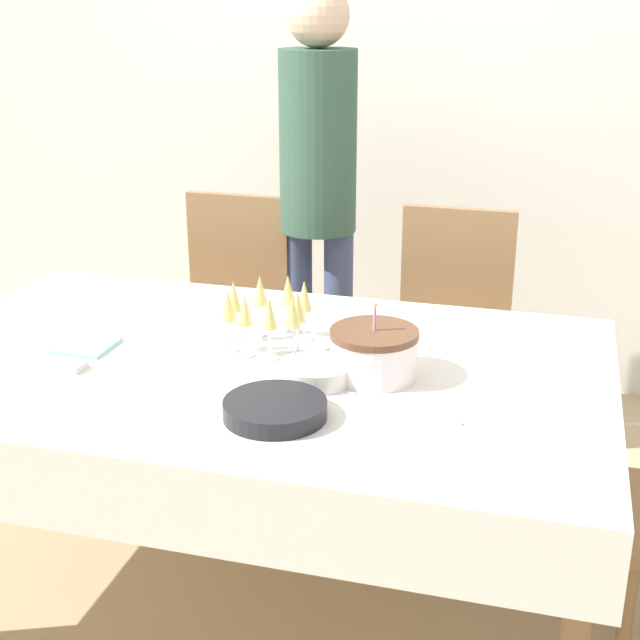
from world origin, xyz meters
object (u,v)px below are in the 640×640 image
object	(u,v)px
champagne_tray	(269,318)
plate_stack_dessert	(317,373)
dining_chair_far_left	(230,312)
plate_stack_main	(275,409)
person_standing	(318,176)
birthday_cake	(374,353)
dining_chair_far_right	(450,334)

from	to	relation	value
champagne_tray	plate_stack_dessert	bearing A→B (deg)	-43.49
dining_chair_far_left	plate_stack_main	size ratio (longest dim) A/B	3.90
plate_stack_dessert	person_standing	distance (m)	1.20
champagne_tray	person_standing	distance (m)	0.99
birthday_cake	plate_stack_main	size ratio (longest dim) A/B	0.94
dining_chair_far_left	dining_chair_far_right	size ratio (longest dim) A/B	1.00
dining_chair_far_right	birthday_cake	size ratio (longest dim) A/B	4.17
dining_chair_far_right	person_standing	size ratio (longest dim) A/B	0.56
birthday_cake	person_standing	xyz separation A→B (m)	(-0.44, 1.06, 0.23)
plate_stack_main	person_standing	xyz separation A→B (m)	(-0.27, 1.35, 0.27)
dining_chair_far_left	dining_chair_far_right	xyz separation A→B (m)	(0.83, 0.00, 0.00)
dining_chair_far_right	birthday_cake	distance (m)	0.96
birthday_cake	plate_stack_dessert	distance (m)	0.15
dining_chair_far_right	dining_chair_far_left	bearing A→B (deg)	-180.00
dining_chair_far_left	plate_stack_dessert	xyz separation A→B (m)	(0.62, -0.99, 0.24)
plate_stack_main	birthday_cake	bearing A→B (deg)	59.97
plate_stack_dessert	person_standing	xyz separation A→B (m)	(-0.31, 1.13, 0.27)
dining_chair_far_left	birthday_cake	size ratio (longest dim) A/B	4.17
birthday_cake	plate_stack_main	xyz separation A→B (m)	(-0.17, -0.29, -0.04)
plate_stack_dessert	person_standing	bearing A→B (deg)	105.45
birthday_cake	champagne_tray	world-z (taller)	birthday_cake
birthday_cake	dining_chair_far_right	bearing A→B (deg)	84.74
champagne_tray	birthday_cake	bearing A→B (deg)	-17.86
plate_stack_dessert	dining_chair_far_right	bearing A→B (deg)	77.83
birthday_cake	person_standing	world-z (taller)	person_standing
champagne_tray	plate_stack_dessert	distance (m)	0.26
dining_chair_far_right	plate_stack_main	bearing A→B (deg)	-101.84
plate_stack_dessert	person_standing	world-z (taller)	person_standing
plate_stack_main	plate_stack_dessert	xyz separation A→B (m)	(0.04, 0.22, 0.00)
plate_stack_main	plate_stack_dessert	distance (m)	0.22
birthday_cake	champagne_tray	distance (m)	0.33
plate_stack_main	plate_stack_dessert	world-z (taller)	plate_stack_dessert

